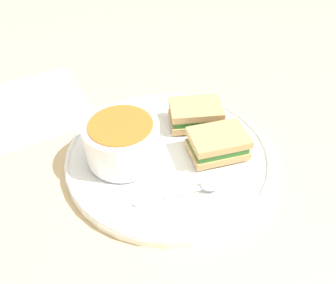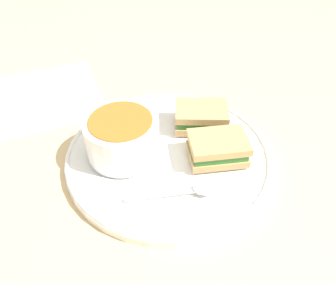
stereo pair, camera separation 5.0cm
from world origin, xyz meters
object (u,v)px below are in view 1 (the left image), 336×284
at_px(sandwich_half_near, 218,143).
at_px(sandwich_half_far, 195,114).
at_px(spoon, 205,186).
at_px(soup_bowl, 123,141).

xyz_separation_m(sandwich_half_near, sandwich_half_far, (-0.08, -0.02, 0.00)).
relative_size(spoon, sandwich_half_far, 1.43).
height_order(soup_bowl, spoon, soup_bowl).
height_order(soup_bowl, sandwich_half_near, soup_bowl).
height_order(soup_bowl, sandwich_half_far, soup_bowl).
relative_size(soup_bowl, sandwich_half_near, 1.22).
bearing_deg(sandwich_half_near, spoon, -30.26).
distance_m(sandwich_half_near, sandwich_half_far, 0.08).
bearing_deg(spoon, soup_bowl, 135.64).
relative_size(soup_bowl, sandwich_half_far, 1.23).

